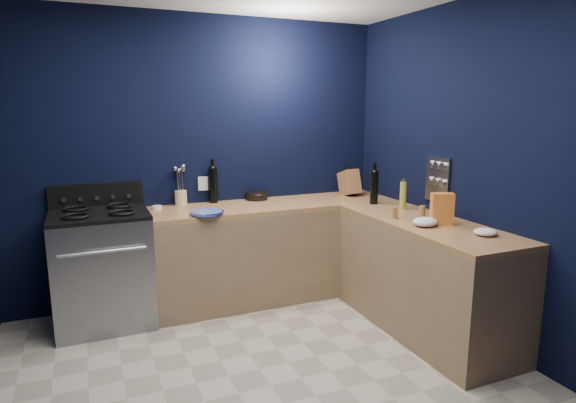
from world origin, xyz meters
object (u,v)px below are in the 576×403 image
utensil_crock (181,198)px  crouton_bag (442,209)px  plate_stack (207,213)px  gas_range (103,270)px  knife_block (349,183)px

utensil_crock → crouton_bag: size_ratio=0.56×
utensil_crock → plate_stack: bearing=-76.6°
gas_range → knife_block: bearing=2.9°
crouton_bag → plate_stack: bearing=171.0°
gas_range → knife_block: (2.39, 0.12, 0.56)m
plate_stack → utensil_crock: 0.51m
utensil_crock → knife_block: size_ratio=0.55×
utensil_crock → knife_block: bearing=-5.1°
plate_stack → crouton_bag: size_ratio=1.08×
utensil_crock → knife_block: knife_block is taller
crouton_bag → knife_block: bearing=114.7°
crouton_bag → utensil_crock: bearing=162.2°
plate_stack → crouton_bag: (1.57, -1.03, 0.10)m
knife_block → crouton_bag: 1.37m
gas_range → crouton_bag: 2.76m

